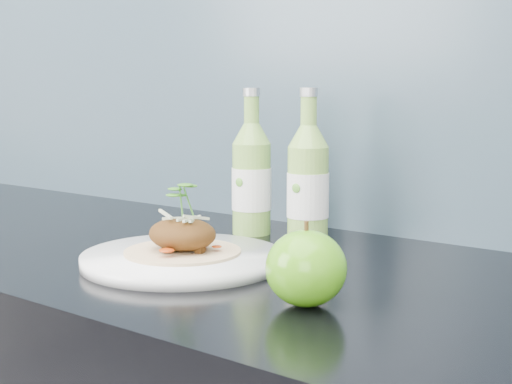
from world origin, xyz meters
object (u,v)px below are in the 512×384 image
(green_apple, at_px, (306,268))
(cider_bottle_left, at_px, (252,179))
(cider_bottle_right, at_px, (308,185))
(dinner_plate, at_px, (183,259))

(green_apple, xyz_separation_m, cider_bottle_left, (-0.30, 0.28, 0.05))
(green_apple, height_order, cider_bottle_right, cider_bottle_right)
(cider_bottle_right, bearing_deg, dinner_plate, -105.72)
(cider_bottle_right, bearing_deg, cider_bottle_left, 176.70)
(dinner_plate, height_order, cider_bottle_left, cider_bottle_left)
(green_apple, relative_size, cider_bottle_left, 0.39)
(green_apple, relative_size, cider_bottle_right, 0.39)
(green_apple, distance_m, cider_bottle_left, 0.41)
(green_apple, bearing_deg, cider_bottle_left, 136.34)
(dinner_plate, bearing_deg, cider_bottle_right, 76.18)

